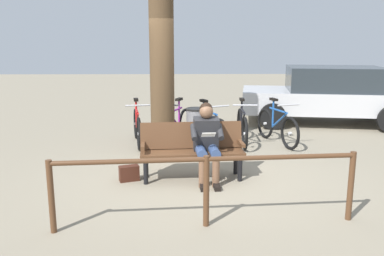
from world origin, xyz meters
name	(u,v)px	position (x,y,z in m)	size (l,w,h in m)	color
ground_plane	(208,176)	(0.00, 0.00, 0.00)	(40.00, 40.00, 0.00)	gray
bench	(192,146)	(0.26, 0.04, 0.51)	(1.63, 0.60, 0.87)	#51331E
person_reading	(207,139)	(0.04, 0.19, 0.66)	(0.51, 0.79, 1.20)	#262628
handbag	(129,173)	(1.24, 0.20, 0.12)	(0.30, 0.14, 0.24)	#3F1E14
tree_trunk	(162,46)	(0.79, -1.30, 2.03)	(0.45, 0.45, 4.07)	#4C3823
litter_bin	(196,130)	(0.15, -1.50, 0.43)	(0.39, 0.39, 0.85)	slate
bicycle_black	(277,127)	(-1.55, -2.06, 0.36)	(0.63, 1.62, 0.94)	black
bicycle_silver	(242,127)	(-0.82, -2.07, 0.36)	(0.48, 1.68, 0.94)	black
bicycle_purple	(208,129)	(-0.10, -1.90, 0.36)	(0.78, 1.55, 0.94)	black
bicycle_red	(176,126)	(0.56, -2.12, 0.36)	(0.72, 1.58, 0.94)	black
bicycle_blue	(137,127)	(1.36, -2.08, 0.36)	(0.49, 1.66, 0.94)	black
railing_fence	(206,177)	(0.13, 1.76, 0.60)	(3.53, 0.34, 0.85)	#51331E
parked_car	(328,94)	(-3.32, -4.13, 0.77)	(4.43, 2.53, 1.47)	silver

